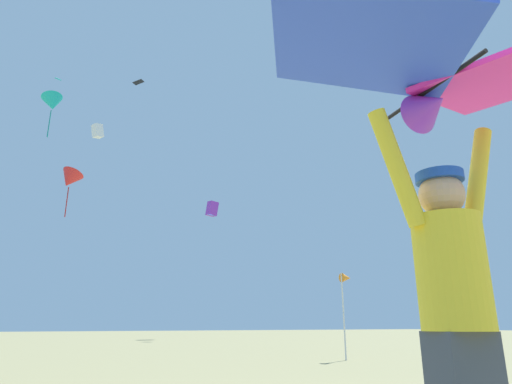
{
  "coord_description": "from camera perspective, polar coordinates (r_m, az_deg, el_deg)",
  "views": [
    {
      "loc": [
        -2.17,
        -1.88,
        0.85
      ],
      "look_at": [
        -0.34,
        1.84,
        2.1
      ],
      "focal_mm": 30.7,
      "sensor_mm": 36.0,
      "label": 1
    }
  ],
  "objects": [
    {
      "name": "kite_flyer_person",
      "position": [
        2.38,
        24.57,
        -13.31
      ],
      "size": [
        0.81,
        0.37,
        1.92
      ],
      "color": "#424751",
      "rests_on": "ground"
    },
    {
      "name": "held_stunt_kite",
      "position": [
        2.66,
        22.73,
        14.15
      ],
      "size": [
        2.12,
        1.21,
        0.43
      ],
      "color": "black"
    },
    {
      "name": "distant_kite_purple_far_center",
      "position": [
        31.24,
        -5.74,
        -2.18
      ],
      "size": [
        0.79,
        0.79,
        1.11
      ],
      "color": "purple"
    },
    {
      "name": "distant_kite_teal_mid_left",
      "position": [
        40.02,
        -24.36,
        13.29
      ],
      "size": [
        0.73,
        0.71,
        0.31
      ],
      "color": "#19B2AD"
    },
    {
      "name": "distant_kite_white_overhead_distant",
      "position": [
        39.47,
        -19.94,
        7.48
      ],
      "size": [
        1.13,
        1.01,
        1.24
      ],
      "color": "white"
    },
    {
      "name": "distant_kite_black_high_left",
      "position": [
        36.59,
        -15.11,
        13.7
      ],
      "size": [
        0.86,
        0.9,
        0.41
      ],
      "color": "black"
    },
    {
      "name": "distant_kite_teal_low_right",
      "position": [
        28.93,
        -25.02,
        10.43
      ],
      "size": [
        1.73,
        1.8,
        2.8
      ],
      "color": "#19B2AD"
    },
    {
      "name": "distant_kite_blue_high_right",
      "position": [
        27.39,
        -5.83,
        -2.99
      ],
      "size": [
        0.51,
        0.52,
        0.19
      ],
      "color": "blue"
    },
    {
      "name": "distant_kite_red_mid_right",
      "position": [
        27.42,
        -23.11,
        1.51
      ],
      "size": [
        1.8,
        1.74,
        2.99
      ],
      "color": "red"
    },
    {
      "name": "marker_flag",
      "position": [
        11.79,
        11.59,
        -11.7
      ],
      "size": [
        0.3,
        0.24,
        2.13
      ],
      "color": "silver",
      "rests_on": "ground"
    }
  ]
}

